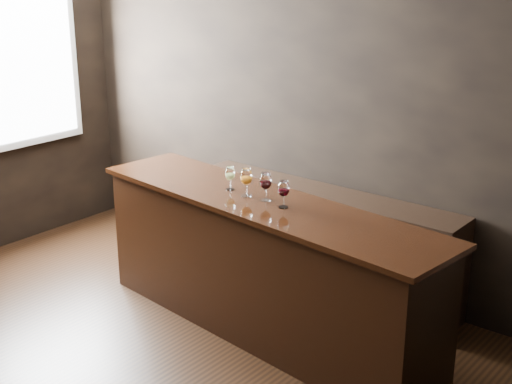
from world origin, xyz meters
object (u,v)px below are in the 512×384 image
Objects in this scene: back_bar_shelf at (322,241)px; glass_red_a at (266,182)px; glass_amber at (246,177)px; glass_white at (230,174)px; glass_red_b at (284,189)px; bar_counter at (263,269)px.

back_bar_shelf is 11.71× the size of glass_red_a.
back_bar_shelf is 11.58× the size of glass_amber.
glass_red_b is at bearing -6.57° from glass_white.
back_bar_shelf is 1.18m from glass_red_b.
glass_red_a reaches higher than glass_white.
glass_white is at bearing 173.43° from glass_red_b.
glass_red_a is (0.17, 0.01, -0.00)m from glass_amber.
glass_amber is 1.01× the size of glass_red_a.
bar_counter is at bearing -85.88° from back_bar_shelf.
glass_white is 0.92× the size of glass_red_b.
glass_red_b is at bearing -10.85° from glass_red_a.
back_bar_shelf is 12.54× the size of glass_red_b.
bar_counter reaches higher than back_bar_shelf.
glass_amber is 0.36m from glass_red_b.
glass_amber is (-0.16, 0.00, 0.68)m from bar_counter.
glass_amber is (0.19, -0.04, 0.02)m from glass_white.
glass_red_a reaches higher than back_bar_shelf.
glass_white is (-0.35, 0.04, 0.66)m from bar_counter.
glass_red_b is (0.26, -0.89, 0.74)m from back_bar_shelf.
back_bar_shelf is at bearing 106.34° from glass_red_b.
bar_counter is 13.82× the size of glass_red_a.
glass_amber reaches higher than bar_counter.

